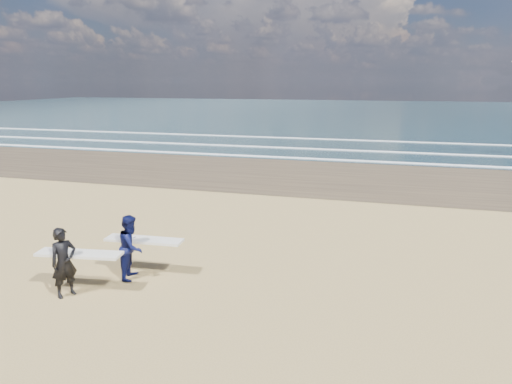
% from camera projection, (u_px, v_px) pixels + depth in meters
% --- Properties ---
extents(ocean, '(220.00, 100.00, 0.02)m').
position_uv_depth(ocean, '(469.00, 115.00, 73.04)').
color(ocean, '#1A3139').
rests_on(ocean, ground).
extents(surfer_near, '(2.25, 1.15, 1.80)m').
position_uv_depth(surfer_near, '(66.00, 261.00, 11.45)').
color(surfer_near, black).
rests_on(surfer_near, ground).
extents(surfer_far, '(2.23, 1.18, 1.80)m').
position_uv_depth(surfer_far, '(132.00, 246.00, 12.52)').
color(surfer_far, '#0B0F3D').
rests_on(surfer_far, ground).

